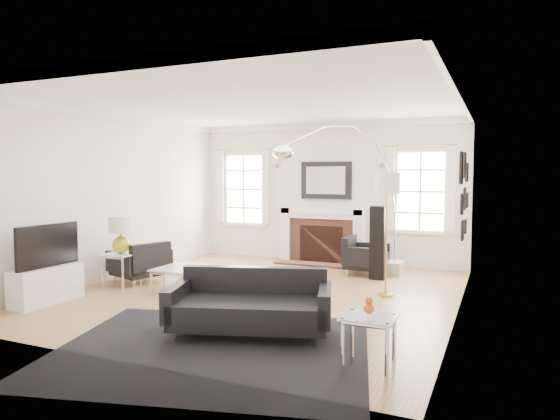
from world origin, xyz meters
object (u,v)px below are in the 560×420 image
at_px(coffee_table, 187,270).
at_px(arc_floor_lamp, 341,193).
at_px(gourd_lamp, 121,232).
at_px(fireplace, 323,236).
at_px(armchair_left, 142,263).
at_px(sofa, 251,306).
at_px(armchair_right, 364,257).

distance_m(coffee_table, arc_floor_lamp, 2.89).
distance_m(gourd_lamp, arc_floor_lamp, 3.65).
bearing_deg(fireplace, coffee_table, -109.08).
bearing_deg(arc_floor_lamp, armchair_left, -149.77).
distance_m(fireplace, sofa, 4.60).
height_order(armchair_right, coffee_table, armchair_right).
height_order(fireplace, armchair_right, fireplace).
relative_size(armchair_right, coffee_table, 1.02).
xyz_separation_m(armchair_left, arc_floor_lamp, (2.89, 1.68, 1.14)).
xyz_separation_m(armchair_right, arc_floor_lamp, (-0.28, -0.46, 1.15)).
bearing_deg(armchair_right, sofa, -94.38).
relative_size(coffee_table, gourd_lamp, 1.40).
bearing_deg(fireplace, armchair_right, -36.11).
bearing_deg(arc_floor_lamp, armchair_right, 58.89).
xyz_separation_m(armchair_right, gourd_lamp, (-3.22, -2.55, 0.56)).
height_order(coffee_table, gourd_lamp, gourd_lamp).
height_order(fireplace, arc_floor_lamp, arc_floor_lamp).
height_order(sofa, coffee_table, sofa).
distance_m(fireplace, arc_floor_lamp, 1.68).
relative_size(armchair_left, coffee_table, 1.22).
distance_m(armchair_left, armchair_right, 3.82).
bearing_deg(sofa, gourd_lamp, 156.90).
bearing_deg(fireplace, arc_floor_lamp, -58.38).
relative_size(armchair_left, arc_floor_lamp, 0.37).
bearing_deg(armchair_left, sofa, -30.00).
bearing_deg(armchair_left, gourd_lamp, -97.43).
distance_m(armchair_right, arc_floor_lamp, 1.27).
xyz_separation_m(fireplace, gourd_lamp, (-2.20, -3.29, 0.32)).
xyz_separation_m(armchair_left, coffee_table, (1.06, -0.26, 0.02)).
relative_size(fireplace, arc_floor_lamp, 0.63).
bearing_deg(coffee_table, sofa, -37.71).
xyz_separation_m(coffee_table, arc_floor_lamp, (1.83, 1.94, 1.12)).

